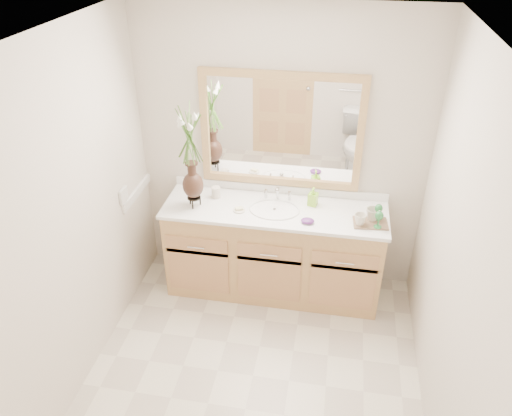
% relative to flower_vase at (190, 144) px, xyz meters
% --- Properties ---
extents(floor, '(2.60, 2.60, 0.00)m').
position_rel_flower_vase_xyz_m(floor, '(0.66, -0.94, -1.39)').
color(floor, beige).
rests_on(floor, ground).
extents(ceiling, '(2.40, 2.60, 0.02)m').
position_rel_flower_vase_xyz_m(ceiling, '(0.66, -0.94, 1.01)').
color(ceiling, white).
rests_on(ceiling, wall_back).
extents(wall_back, '(2.40, 0.02, 2.40)m').
position_rel_flower_vase_xyz_m(wall_back, '(0.66, 0.36, -0.19)').
color(wall_back, beige).
rests_on(wall_back, floor).
extents(wall_left, '(0.02, 2.60, 2.40)m').
position_rel_flower_vase_xyz_m(wall_left, '(-0.54, -0.94, -0.19)').
color(wall_left, beige).
rests_on(wall_left, floor).
extents(wall_right, '(0.02, 2.60, 2.40)m').
position_rel_flower_vase_xyz_m(wall_right, '(1.86, -0.94, -0.19)').
color(wall_right, beige).
rests_on(wall_right, floor).
extents(vanity, '(1.80, 0.55, 0.80)m').
position_rel_flower_vase_xyz_m(vanity, '(0.66, 0.07, -0.99)').
color(vanity, tan).
rests_on(vanity, floor).
extents(counter, '(1.84, 0.57, 0.03)m').
position_rel_flower_vase_xyz_m(counter, '(0.66, 0.07, -0.57)').
color(counter, white).
rests_on(counter, vanity).
extents(sink, '(0.38, 0.34, 0.23)m').
position_rel_flower_vase_xyz_m(sink, '(0.66, 0.05, -0.61)').
color(sink, white).
rests_on(sink, counter).
extents(mirror, '(1.32, 0.04, 0.97)m').
position_rel_flower_vase_xyz_m(mirror, '(0.66, 0.33, 0.02)').
color(mirror, white).
rests_on(mirror, wall_back).
extents(switch_plate, '(0.02, 0.12, 0.12)m').
position_rel_flower_vase_xyz_m(switch_plate, '(-0.53, -0.18, -0.41)').
color(switch_plate, white).
rests_on(switch_plate, wall_left).
extents(flower_vase, '(0.20, 0.20, 0.82)m').
position_rel_flower_vase_xyz_m(flower_vase, '(0.00, 0.00, 0.00)').
color(flower_vase, black).
rests_on(flower_vase, counter).
extents(tumbler, '(0.07, 0.07, 0.10)m').
position_rel_flower_vase_xyz_m(tumbler, '(0.14, 0.17, -0.51)').
color(tumbler, beige).
rests_on(tumbler, counter).
extents(soap_dish, '(0.10, 0.10, 0.03)m').
position_rel_flower_vase_xyz_m(soap_dish, '(0.38, -0.01, -0.55)').
color(soap_dish, beige).
rests_on(soap_dish, counter).
extents(soap_bottle, '(0.08, 0.08, 0.15)m').
position_rel_flower_vase_xyz_m(soap_bottle, '(0.96, 0.18, -0.48)').
color(soap_bottle, '#94DD34').
rests_on(soap_bottle, counter).
extents(purple_dish, '(0.11, 0.09, 0.04)m').
position_rel_flower_vase_xyz_m(purple_dish, '(0.94, -0.09, -0.54)').
color(purple_dish, '#55236A').
rests_on(purple_dish, counter).
extents(tray, '(0.28, 0.20, 0.01)m').
position_rel_flower_vase_xyz_m(tray, '(1.43, -0.02, -0.55)').
color(tray, brown).
rests_on(tray, counter).
extents(mug_left, '(0.12, 0.12, 0.09)m').
position_rel_flower_vase_xyz_m(mug_left, '(1.34, -0.06, -0.50)').
color(mug_left, beige).
rests_on(mug_left, tray).
extents(mug_right, '(0.15, 0.15, 0.11)m').
position_rel_flower_vase_xyz_m(mug_right, '(1.44, 0.02, -0.49)').
color(mug_right, beige).
rests_on(mug_right, tray).
extents(goblet_front, '(0.06, 0.06, 0.14)m').
position_rel_flower_vase_xyz_m(goblet_front, '(1.48, -0.08, -0.45)').
color(goblet_front, '#277637').
rests_on(goblet_front, tray).
extents(goblet_back, '(0.06, 0.06, 0.13)m').
position_rel_flower_vase_xyz_m(goblet_back, '(1.48, 0.04, -0.45)').
color(goblet_back, '#277637').
rests_on(goblet_back, tray).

